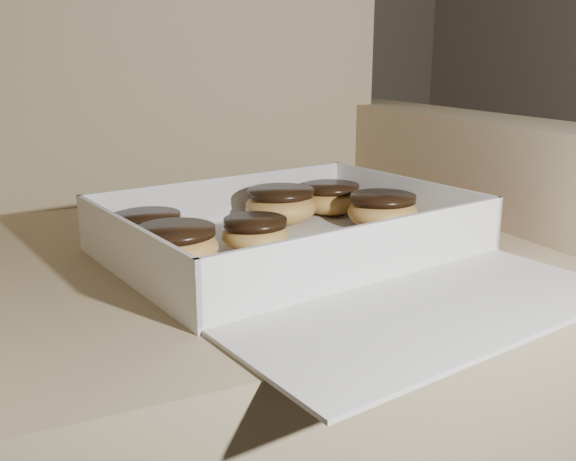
% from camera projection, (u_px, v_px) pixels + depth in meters
% --- Properties ---
extents(armchair, '(0.98, 0.83, 1.02)m').
position_uv_depth(armchair, '(228.00, 314.00, 0.98)').
color(armchair, '#998A62').
rests_on(armchair, floor).
extents(bakery_box, '(0.52, 0.58, 0.07)m').
position_uv_depth(bakery_box, '(312.00, 249.00, 0.80)').
color(bakery_box, silver).
rests_on(bakery_box, armchair).
extents(donut_a, '(0.10, 0.10, 0.05)m').
position_uv_depth(donut_a, '(176.00, 246.00, 0.74)').
color(donut_a, '#BE8D42').
rests_on(donut_a, bakery_box).
extents(donut_b, '(0.10, 0.10, 0.05)m').
position_uv_depth(donut_b, '(383.00, 210.00, 0.91)').
color(donut_b, '#BE8D42').
rests_on(donut_b, bakery_box).
extents(donut_c, '(0.09, 0.09, 0.05)m').
position_uv_depth(donut_c, '(331.00, 198.00, 1.00)').
color(donut_c, '#BE8D42').
rests_on(donut_c, bakery_box).
extents(donut_d, '(0.09, 0.09, 0.04)m').
position_uv_depth(donut_d, '(255.00, 234.00, 0.81)').
color(donut_d, '#BE8D42').
rests_on(donut_d, bakery_box).
extents(donut_e, '(0.11, 0.11, 0.05)m').
position_uv_depth(donut_e, '(281.00, 205.00, 0.94)').
color(donut_e, '#BE8D42').
rests_on(donut_e, bakery_box).
extents(donut_f, '(0.09, 0.09, 0.05)m').
position_uv_depth(donut_f, '(148.00, 229.00, 0.82)').
color(donut_f, '#BE8D42').
rests_on(donut_f, bakery_box).
extents(crumb_a, '(0.01, 0.01, 0.00)m').
position_uv_depth(crumb_a, '(265.00, 265.00, 0.76)').
color(crumb_a, black).
rests_on(crumb_a, bakery_box).
extents(crumb_b, '(0.01, 0.01, 0.00)m').
position_uv_depth(crumb_b, '(203.00, 267.00, 0.75)').
color(crumb_b, black).
rests_on(crumb_b, bakery_box).
extents(crumb_c, '(0.01, 0.01, 0.00)m').
position_uv_depth(crumb_c, '(276.00, 296.00, 0.66)').
color(crumb_c, black).
rests_on(crumb_c, bakery_box).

